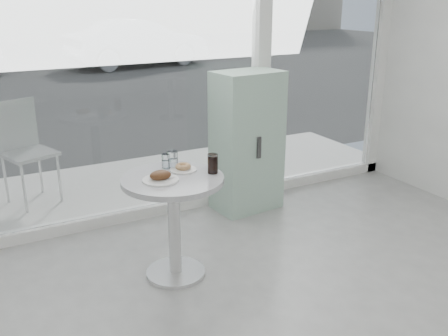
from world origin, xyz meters
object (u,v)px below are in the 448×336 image
plate_fritter (161,177)px  water_tumbler_b (172,160)px  cola_glass (213,164)px  car_silver (137,43)px  patio_chair (24,145)px  plate_donut (183,168)px  water_tumbler_a (166,162)px  main_table (174,206)px  mint_cabinet (247,142)px

plate_fritter → water_tumbler_b: water_tumbler_b is taller
water_tumbler_b → cola_glass: size_ratio=0.90×
water_tumbler_b → cola_glass: (0.21, -0.25, 0.01)m
car_silver → patio_chair: bearing=146.7°
car_silver → plate_donut: 11.72m
patio_chair → water_tumbler_a: size_ratio=9.32×
patio_chair → plate_donut: 2.02m
main_table → patio_chair: (-0.75, 1.90, 0.06)m
main_table → plate_donut: bearing=37.3°
car_silver → plate_fritter: car_silver is taller
water_tumbler_a → mint_cabinet: bearing=30.9°
mint_cabinet → patio_chair: size_ratio=1.34×
car_silver → plate_fritter: bearing=153.4°
mint_cabinet → plate_donut: bearing=-148.3°
water_tumbler_a → plate_donut: bearing=-53.4°
main_table → patio_chair: bearing=111.6°
plate_donut → water_tumbler_a: water_tumbler_a is taller
plate_fritter → cola_glass: cola_glass is taller
main_table → plate_fritter: (-0.09, -0.02, 0.25)m
mint_cabinet → water_tumbler_a: size_ratio=12.52×
mint_cabinet → car_silver: size_ratio=0.32×
main_table → plate_donut: size_ratio=3.98×
water_tumbler_a → cola_glass: size_ratio=0.75×
plate_fritter → mint_cabinet: bearing=36.0°
mint_cabinet → car_silver: bearing=70.9°
water_tumbler_b → mint_cabinet: bearing=32.5°
car_silver → water_tumbler_a: car_silver is taller
plate_donut → cola_glass: cola_glass is taller
patio_chair → plate_fritter: patio_chair is taller
car_silver → water_tumbler_b: (-3.49, -11.10, 0.15)m
plate_donut → water_tumbler_b: 0.11m
mint_cabinet → cola_glass: size_ratio=9.39×
patio_chair → main_table: bearing=-88.8°
water_tumbler_b → patio_chair: bearing=116.0°
main_table → water_tumbler_b: size_ratio=6.05×
car_silver → water_tumbler_a: (-3.54, -11.09, 0.15)m
water_tumbler_b → cola_glass: cola_glass is taller
car_silver → plate_donut: car_silver is taller
main_table → plate_fritter: 0.27m
water_tumbler_a → car_silver: bearing=72.3°
plate_fritter → water_tumbler_a: 0.27m
plate_fritter → main_table: bearing=14.6°
main_table → patio_chair: patio_chair is taller
patio_chair → plate_donut: size_ratio=5.09×
car_silver → water_tumbler_b: size_ratio=32.05×
plate_donut → patio_chair: bearing=115.8°
plate_donut → car_silver: bearing=72.9°
main_table → water_tumbler_a: 0.34m
water_tumbler_a → water_tumbler_b: size_ratio=0.83×
mint_cabinet → water_tumbler_a: bearing=-154.9°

